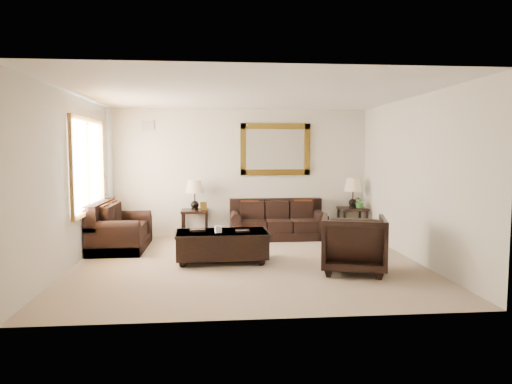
{
  "coord_description": "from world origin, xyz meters",
  "views": [
    {
      "loc": [
        -0.52,
        -7.23,
        1.79
      ],
      "look_at": [
        0.19,
        0.6,
        1.1
      ],
      "focal_mm": 32.0,
      "sensor_mm": 36.0,
      "label": 1
    }
  ],
  "objects": [
    {
      "name": "end_table_right",
      "position": [
        2.4,
        2.18,
        0.8
      ],
      "size": [
        0.56,
        0.56,
        1.23
      ],
      "color": "black",
      "rests_on": "room"
    },
    {
      "name": "air_vent",
      "position": [
        -1.9,
        2.48,
        2.35
      ],
      "size": [
        0.25,
        0.02,
        0.18
      ],
      "primitive_type": "cube",
      "color": "#999999",
      "rests_on": "room"
    },
    {
      "name": "coffee_table",
      "position": [
        -0.42,
        0.12,
        0.31
      ],
      "size": [
        1.51,
        0.86,
        0.63
      ],
      "rotation": [
        0.0,
        0.0,
        0.04
      ],
      "color": "black",
      "rests_on": "room"
    },
    {
      "name": "window",
      "position": [
        -2.7,
        0.9,
        1.55
      ],
      "size": [
        0.07,
        1.96,
        1.66
      ],
      "color": "white",
      "rests_on": "room"
    },
    {
      "name": "mirror",
      "position": [
        0.77,
        2.47,
        1.85
      ],
      "size": [
        1.5,
        0.06,
        1.1
      ],
      "color": "#4A320E",
      "rests_on": "room"
    },
    {
      "name": "armchair",
      "position": [
        1.54,
        -0.68,
        0.47
      ],
      "size": [
        1.12,
        1.08,
        0.94
      ],
      "primitive_type": "imported",
      "rotation": [
        0.0,
        0.0,
        2.87
      ],
      "color": "black",
      "rests_on": "floor"
    },
    {
      "name": "loveseat",
      "position": [
        -2.32,
        1.3,
        0.32
      ],
      "size": [
        0.93,
        1.57,
        0.88
      ],
      "rotation": [
        0.0,
        0.0,
        1.57
      ],
      "color": "black",
      "rests_on": "room"
    },
    {
      "name": "end_table_left",
      "position": [
        -0.94,
        2.18,
        0.79
      ],
      "size": [
        0.55,
        0.55,
        1.22
      ],
      "color": "black",
      "rests_on": "room"
    },
    {
      "name": "room",
      "position": [
        0.0,
        0.0,
        1.35
      ],
      "size": [
        5.51,
        5.01,
        2.71
      ],
      "color": "gray",
      "rests_on": "ground"
    },
    {
      "name": "sofa",
      "position": [
        0.77,
        2.11,
        0.29
      ],
      "size": [
        1.96,
        0.85,
        0.8
      ],
      "color": "black",
      "rests_on": "room"
    },
    {
      "name": "potted_plant",
      "position": [
        2.52,
        2.08,
        0.72
      ],
      "size": [
        0.28,
        0.31,
        0.23
      ],
      "primitive_type": "imported",
      "rotation": [
        0.0,
        0.0,
        0.08
      ],
      "color": "#296121",
      "rests_on": "end_table_right"
    }
  ]
}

